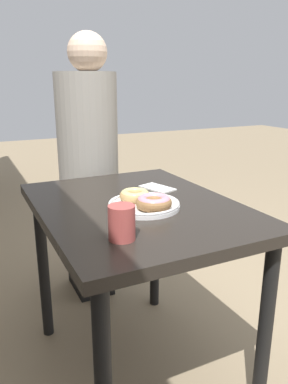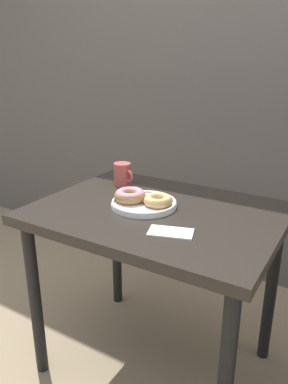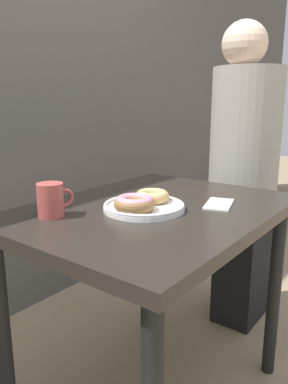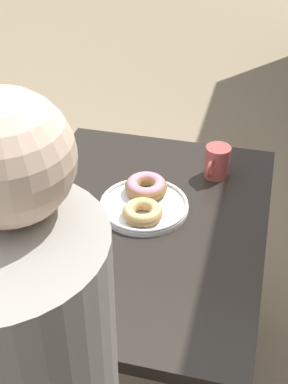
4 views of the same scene
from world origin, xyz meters
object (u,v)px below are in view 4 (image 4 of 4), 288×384
object	(u,v)px
dining_table	(140,247)
donut_plate	(144,200)
coffee_mug	(217,162)
napkin	(67,244)

from	to	relation	value
dining_table	donut_plate	size ratio (longest dim) A/B	3.34
coffee_mug	napkin	distance (m)	0.55
donut_plate	napkin	size ratio (longest dim) A/B	1.68
coffee_mug	napkin	bearing A→B (deg)	-38.84
napkin	donut_plate	bearing A→B (deg)	142.19
coffee_mug	napkin	xyz separation A→B (m)	(0.43, -0.34, -0.05)
donut_plate	dining_table	bearing A→B (deg)	2.69
dining_table	napkin	bearing A→B (deg)	-48.74
dining_table	coffee_mug	bearing A→B (deg)	147.68
coffee_mug	napkin	size ratio (longest dim) A/B	0.67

